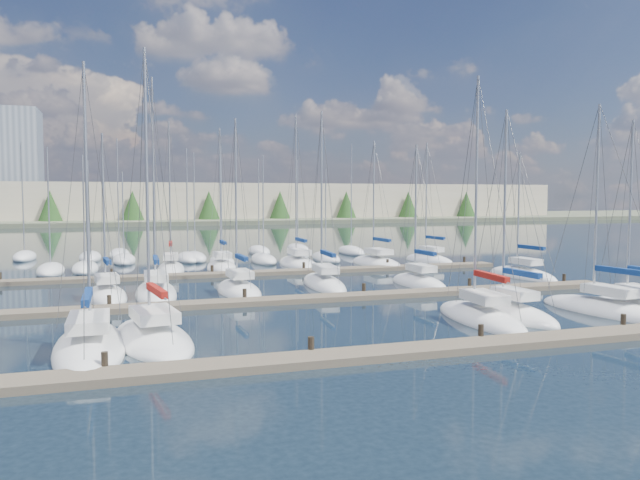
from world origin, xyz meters
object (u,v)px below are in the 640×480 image
object	(u,v)px
sailboat_d	(480,318)
sailboat_o	(222,267)
sailboat_b	(90,347)
sailboat_l	(419,283)
sailboat_j	(239,290)
sailboat_r	(429,260)
sailboat_k	(324,284)
sailboat_e	(510,314)
sailboat_i	(156,293)
sailboat_n	(171,269)
sailboat_h	(107,296)
sailboat_p	(298,263)
sailboat_m	(522,275)
sailboat_c	(153,339)
sailboat_g	(634,310)
sailboat_f	(604,310)
sailboat_q	(377,263)

from	to	relation	value
sailboat_d	sailboat_o	bearing A→B (deg)	113.31
sailboat_d	sailboat_b	xyz separation A→B (m)	(-19.40, -0.40, -0.02)
sailboat_l	sailboat_d	xyz separation A→B (m)	(-2.98, -12.92, 0.00)
sailboat_j	sailboat_r	world-z (taller)	sailboat_r
sailboat_d	sailboat_k	world-z (taller)	sailboat_d
sailboat_e	sailboat_i	xyz separation A→B (m)	(-17.98, 13.69, 0.00)
sailboat_i	sailboat_n	bearing A→B (deg)	82.83
sailboat_h	sailboat_p	world-z (taller)	sailboat_p
sailboat_l	sailboat_o	world-z (taller)	sailboat_o
sailboat_b	sailboat_m	bearing A→B (deg)	24.69
sailboat_r	sailboat_k	xyz separation A→B (m)	(-15.42, -12.82, -0.00)
sailboat_l	sailboat_m	xyz separation A→B (m)	(10.24, 1.66, -0.00)
sailboat_o	sailboat_p	world-z (taller)	sailboat_p
sailboat_c	sailboat_l	size ratio (longest dim) A/B	1.25
sailboat_d	sailboat_r	distance (m)	29.84
sailboat_o	sailboat_m	distance (m)	26.01
sailboat_n	sailboat_m	bearing A→B (deg)	-21.31
sailboat_r	sailboat_k	bearing A→B (deg)	-147.30
sailboat_d	sailboat_i	size ratio (longest dim) A/B	0.90
sailboat_d	sailboat_r	bearing A→B (deg)	71.97
sailboat_p	sailboat_i	distance (m)	20.18
sailboat_c	sailboat_g	xyz separation A→B (m)	(26.32, -1.01, 0.01)
sailboat_h	sailboat_g	xyz separation A→B (m)	(28.51, -14.50, 0.01)
sailboat_b	sailboat_m	size ratio (longest dim) A/B	1.19
sailboat_j	sailboat_o	distance (m)	14.14
sailboat_r	sailboat_d	bearing A→B (deg)	-119.86
sailboat_d	sailboat_f	bearing A→B (deg)	3.18
sailboat_o	sailboat_k	distance (m)	14.07
sailboat_p	sailboat_i	world-z (taller)	sailboat_i
sailboat_e	sailboat_n	xyz separation A→B (m)	(-15.92, 27.24, 0.01)
sailboat_f	sailboat_q	world-z (taller)	sailboat_q
sailboat_q	sailboat_i	size ratio (longest dim) A/B	0.83
sailboat_r	sailboat_h	bearing A→B (deg)	-162.91
sailboat_p	sailboat_k	size ratio (longest dim) A/B	1.12
sailboat_d	sailboat_n	bearing A→B (deg)	121.22
sailboat_o	sailboat_i	distance (m)	15.02
sailboat_e	sailboat_h	distance (m)	24.97
sailboat_l	sailboat_r	size ratio (longest dim) A/B	0.88
sailboat_n	sailboat_i	bearing A→B (deg)	-94.02
sailboat_g	sailboat_k	bearing A→B (deg)	136.40
sailboat_b	sailboat_k	world-z (taller)	sailboat_k
sailboat_e	sailboat_j	size ratio (longest dim) A/B	0.95
sailboat_n	sailboat_f	size ratio (longest dim) A/B	1.11
sailboat_h	sailboat_r	xyz separation A→B (m)	(30.52, 13.67, 0.01)
sailboat_e	sailboat_j	distance (m)	18.12
sailboat_h	sailboat_g	bearing A→B (deg)	-33.10
sailboat_b	sailboat_q	xyz separation A→B (m)	(24.90, 27.11, 0.00)
sailboat_g	sailboat_i	size ratio (longest dim) A/B	0.77
sailboat_e	sailboat_h	world-z (taller)	sailboat_e
sailboat_d	sailboat_m	xyz separation A→B (m)	(13.22, 14.58, -0.01)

